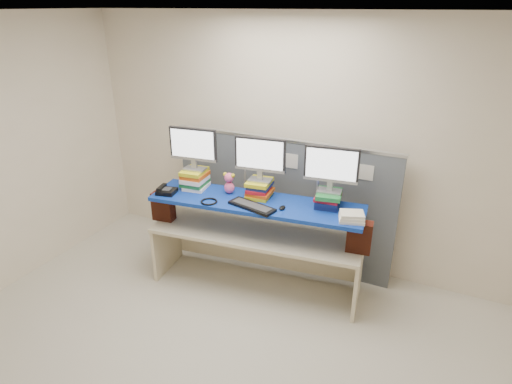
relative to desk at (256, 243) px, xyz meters
The scene contains 18 objects.
room 1.49m from the desk, 88.24° to the right, with size 5.00×4.00×2.80m.
cubicle_partition 0.62m from the desk, 86.30° to the left, with size 2.60×0.06×1.53m.
desk is the anchor object (origin of this frame).
brick_pier_left 1.09m from the desk, behind, with size 0.23×0.13×0.31m, color maroon.
brick_pier_right 1.09m from the desk, ahead, with size 0.23×0.13×0.31m, color maroon.
blue_board 0.47m from the desk, ahead, with size 2.17×0.54×0.04m, color navy.
book_stack_left 0.95m from the desk, behind, with size 0.28×0.32×0.21m.
book_stack_center 0.59m from the desk, 98.01° to the left, with size 0.27×0.31×0.18m.
book_stack_right 0.91m from the desk, 16.52° to the left, with size 0.29×0.34×0.15m.
monitor_left 1.21m from the desk, behind, with size 0.52×0.17×0.45m.
monitor_center 0.93m from the desk, 95.44° to the left, with size 0.52×0.17×0.45m.
monitor_right 1.15m from the desk, 16.21° to the left, with size 0.52×0.17×0.45m.
keyboard 0.53m from the desk, 79.34° to the right, with size 0.51×0.27×0.03m.
mouse 0.59m from the desk, 10.47° to the right, with size 0.05×0.10×0.03m, color black.
desk_phone 1.09m from the desk, 166.29° to the right, with size 0.21×0.20×0.08m.
headset 0.69m from the desk, 151.00° to the right, with size 0.17×0.17×0.02m, color black.
plush_toy 0.69m from the desk, 169.95° to the left, with size 0.13×0.10×0.23m.
binder_stack 1.11m from the desk, ahead, with size 0.28×0.25×0.08m.
Camera 1 is at (1.63, -2.33, 2.85)m, focal length 30.00 mm.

